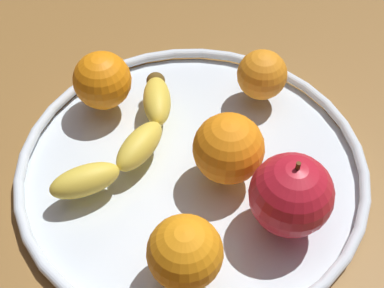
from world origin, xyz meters
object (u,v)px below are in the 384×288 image
Objects in this scene: orange_front_left at (260,74)px; orange_front_right at (229,148)px; banana at (130,138)px; apple at (293,193)px; fruit_bowl at (192,166)px; orange_center at (185,253)px; orange_back_right at (102,80)px.

orange_front_right is at bearing -161.91° from orange_front_left.
banana is 19.21cm from apple.
fruit_bowl is at bearing 91.48° from apple.
orange_front_right reaches higher than banana.
orange_center is at bearing 158.34° from apple.
orange_front_left is (12.69, -13.82, -0.43)cm from orange_back_right.
fruit_bowl is 14.23cm from orange_front_left.
fruit_bowl is 5.56× the size of orange_center.
apple is 26.18cm from orange_back_right.
orange_front_right is (1.32, -3.80, 4.68)cm from fruit_bowl.
banana is at bearing 111.27° from fruit_bowl.
fruit_bowl is 5.18× the size of orange_front_right.
banana is 3.57× the size of orange_front_left.
orange_front_right is (0.33, -17.86, 0.34)cm from orange_back_right.
fruit_bowl is 6.17cm from orange_front_right.
orange_front_left is 25.84cm from orange_center.
apple is 1.29× the size of orange_center.
orange_back_right reaches higher than fruit_bowl.
banana is 2.85× the size of orange_front_right.
orange_front_right reaches higher than orange_center.
orange_center reaches higher than orange_front_left.
apple is at bearing -21.66° from orange_center.
orange_front_left is at bearing 17.75° from orange_center.
apple is at bearing -137.28° from orange_front_left.
orange_front_right is at bearing -88.95° from orange_back_right.
orange_front_left is 0.85× the size of orange_center.
apple is (0.31, -12.10, 5.04)cm from fruit_bowl.
banana reaches higher than fruit_bowl.
orange_front_left is (13.68, 0.24, 3.91)cm from fruit_bowl.
apple reaches higher than orange_back_right.
banana is 2.37× the size of apple.
apple is 1.32× the size of orange_back_right.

